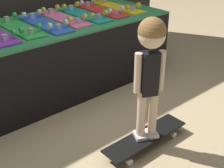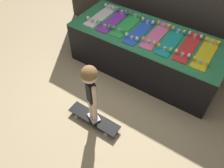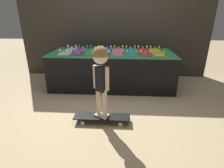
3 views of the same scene
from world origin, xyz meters
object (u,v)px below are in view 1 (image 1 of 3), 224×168
Objects in this scene: skateboard_pink_on_rack at (64,18)px; skateboard_yellow_on_rack at (118,6)px; skateboard_teal_on_rack at (84,14)px; skateboard_red_on_rack at (101,10)px; child at (150,58)px; skateboard_green_on_rack at (18,27)px; skateboard_on_floor at (146,137)px; skateboard_blue_on_rack at (45,23)px.

skateboard_yellow_on_rack is at bearing -0.31° from skateboard_pink_on_rack.
skateboard_yellow_on_rack is at bearing 1.34° from skateboard_teal_on_rack.
skateboard_teal_on_rack and skateboard_red_on_rack have the same top height.
skateboard_green_on_rack is at bearing 128.74° from child.
skateboard_green_on_rack is 1.00× the size of skateboard_yellow_on_rack.
skateboard_yellow_on_rack is at bearing 56.08° from skateboard_on_floor.
skateboard_green_on_rack is at bearing 179.46° from skateboard_pink_on_rack.
skateboard_pink_on_rack is 0.74m from skateboard_yellow_on_rack.
skateboard_blue_on_rack is (0.25, -0.05, 0.00)m from skateboard_green_on_rack.
skateboard_blue_on_rack is 1.00× the size of skateboard_pink_on_rack.
skateboard_pink_on_rack is 1.00× the size of skateboard_teal_on_rack.
child is at bearing -86.83° from skateboard_blue_on_rack.
skateboard_green_on_rack is 1.00× the size of skateboard_pink_on_rack.
skateboard_on_floor is (-0.67, -1.37, -0.65)m from skateboard_red_on_rack.
skateboard_yellow_on_rack is (0.50, 0.01, 0.00)m from skateboard_teal_on_rack.
skateboard_blue_on_rack is at bearing -11.90° from skateboard_green_on_rack.
skateboard_green_on_rack is at bearing 179.60° from skateboard_yellow_on_rack.
skateboard_pink_on_rack is at bearing 10.87° from skateboard_blue_on_rack.
skateboard_blue_on_rack is 1.47m from skateboard_on_floor.
skateboard_blue_on_rack is 0.25m from skateboard_pink_on_rack.
skateboard_pink_on_rack and skateboard_yellow_on_rack have the same top height.
skateboard_green_on_rack and skateboard_red_on_rack have the same top height.
skateboard_on_floor is (0.07, -1.32, -0.65)m from skateboard_blue_on_rack.
skateboard_pink_on_rack reaches higher than skateboard_on_floor.
child is at bearing 0.00° from skateboard_on_floor.
skateboard_teal_on_rack is at bearing -3.60° from skateboard_pink_on_rack.
skateboard_green_on_rack and skateboard_yellow_on_rack have the same top height.
skateboard_green_on_rack and skateboard_teal_on_rack have the same top height.
skateboard_blue_on_rack is at bearing -169.13° from skateboard_pink_on_rack.
skateboard_green_on_rack is 0.99m from skateboard_red_on_rack.
skateboard_blue_on_rack is 1.00× the size of skateboard_teal_on_rack.
skateboard_red_on_rack is (0.25, 0.02, 0.00)m from skateboard_teal_on_rack.
child is (-0.42, -1.35, 0.04)m from skateboard_teal_on_rack.
skateboard_red_on_rack is 0.79× the size of child.
skateboard_red_on_rack is (0.74, 0.05, 0.00)m from skateboard_blue_on_rack.
skateboard_teal_on_rack is (0.50, 0.03, 0.00)m from skateboard_blue_on_rack.
skateboard_blue_on_rack and skateboard_red_on_rack have the same top height.
skateboard_green_on_rack reaches higher than skateboard_on_floor.
child is at bearing -116.06° from skateboard_red_on_rack.
skateboard_green_on_rack is 1.41m from child.
skateboard_red_on_rack reaches higher than skateboard_on_floor.
skateboard_pink_on_rack is 0.98× the size of skateboard_on_floor.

